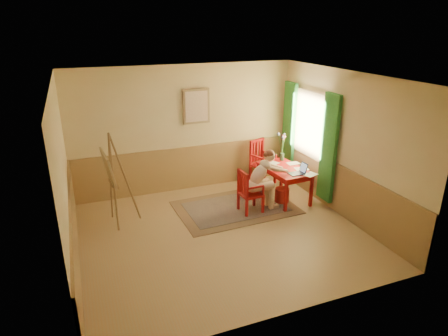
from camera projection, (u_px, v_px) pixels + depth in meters
name	position (u px, v px, depth m)	size (l,w,h in m)	color
room	(222.00, 161.00, 6.58)	(5.04, 4.54, 2.84)	#A48559
wainscot	(208.00, 192.00, 7.60)	(5.00, 4.50, 1.00)	tan
window	(308.00, 134.00, 8.39)	(0.12, 2.01, 2.20)	white
wall_portrait	(196.00, 106.00, 8.42)	(0.60, 0.05, 0.76)	#967950
rug	(236.00, 207.00, 8.06)	(2.46, 1.69, 0.02)	#8C7251
table	(284.00, 172.00, 8.26)	(0.80, 1.25, 0.72)	red
chair_left	(249.00, 192.00, 7.72)	(0.45, 0.43, 0.90)	red
chair_back	(261.00, 162.00, 9.17)	(0.60, 0.61, 1.04)	red
figure	(262.00, 178.00, 7.75)	(0.95, 0.43, 1.27)	beige
laptop	(299.00, 172.00, 7.89)	(0.37, 0.23, 0.22)	#1E2338
papers	(294.00, 167.00, 8.24)	(0.73, 1.15, 0.00)	white
vase	(282.00, 148.00, 8.59)	(0.23, 0.31, 0.62)	#3F724C
wastebasket	(282.00, 195.00, 8.26)	(0.30, 0.30, 0.32)	red
easel	(111.00, 172.00, 7.06)	(0.62, 0.80, 1.80)	brown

